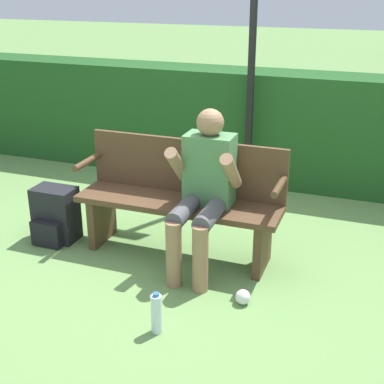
{
  "coord_description": "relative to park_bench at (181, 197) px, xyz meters",
  "views": [
    {
      "loc": [
        1.37,
        -3.42,
        2.01
      ],
      "look_at": [
        0.15,
        -0.1,
        0.58
      ],
      "focal_mm": 50.0,
      "sensor_mm": 36.0,
      "label": 1
    }
  ],
  "objects": [
    {
      "name": "water_bottle",
      "position": [
        0.24,
        -1.02,
        -0.33
      ],
      "size": [
        0.07,
        0.07,
        0.27
      ],
      "color": "silver",
      "rests_on": "ground"
    },
    {
      "name": "backpack",
      "position": [
        -1.03,
        -0.17,
        -0.25
      ],
      "size": [
        0.34,
        0.3,
        0.45
      ],
      "color": "black",
      "rests_on": "ground"
    },
    {
      "name": "ground_plane",
      "position": [
        0.0,
        -0.06,
        -0.46
      ],
      "size": [
        40.0,
        40.0,
        0.0
      ],
      "primitive_type": "plane",
      "color": "#668E4C"
    },
    {
      "name": "park_bench",
      "position": [
        0.0,
        0.0,
        0.0
      ],
      "size": [
        1.56,
        0.41,
        0.88
      ],
      "color": "#513823",
      "rests_on": "ground"
    },
    {
      "name": "hedge_back",
      "position": [
        0.0,
        1.79,
        0.11
      ],
      "size": [
        12.0,
        0.52,
        1.14
      ],
      "color": "#1E4C1E",
      "rests_on": "ground"
    },
    {
      "name": "litter_crumple",
      "position": [
        0.65,
        -0.55,
        -0.41
      ],
      "size": [
        0.1,
        0.1,
        0.1
      ],
      "color": "silver",
      "rests_on": "ground"
    },
    {
      "name": "person_seated",
      "position": [
        0.23,
        -0.14,
        0.18
      ],
      "size": [
        0.48,
        0.63,
        1.16
      ],
      "color": "#4C7F4C",
      "rests_on": "ground"
    },
    {
      "name": "signpost",
      "position": [
        0.16,
        1.42,
        1.2
      ],
      "size": [
        0.35,
        0.09,
        2.97
      ],
      "color": "black",
      "rests_on": "ground"
    }
  ]
}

